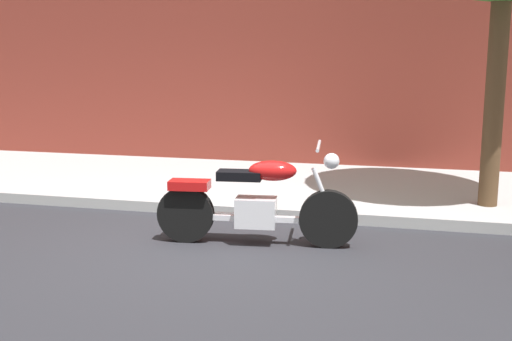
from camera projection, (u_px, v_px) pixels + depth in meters
ground_plane at (209, 250)px, 6.75m from camera, size 60.00×60.00×0.00m
sidewalk at (271, 186)px, 9.65m from camera, size 20.14×3.38×0.14m
motorcycle at (256, 203)px, 6.88m from camera, size 2.21×0.70×1.13m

